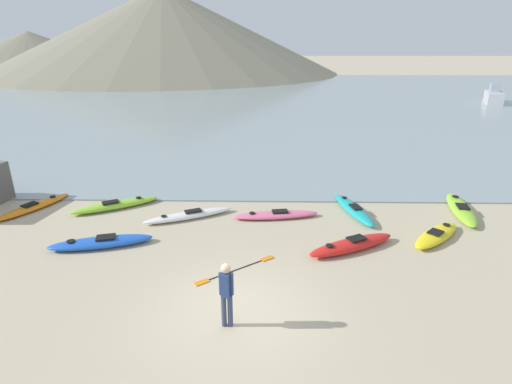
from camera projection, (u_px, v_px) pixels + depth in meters
The scene contains 18 objects.
ground_plane at pixel (235, 313), 10.22m from camera, with size 400.00×400.00×0.00m, color tan.
bay_water at pixel (259, 97), 50.00m from camera, with size 160.00×70.00×0.06m, color gray.
far_hill_left at pixel (31, 50), 99.04m from camera, with size 47.45×47.45×8.99m, color gray.
far_hill_midleft at pixel (90, 50), 99.54m from camera, with size 56.25×56.25×8.98m, color gray.
far_hill_midright at pixel (165, 31), 86.75m from camera, with size 75.48×75.48×17.55m, color gray.
kayak_on_sand_0 at pixel (115, 205), 16.55m from camera, with size 3.40×2.33×0.34m.
kayak_on_sand_1 at pixel (276, 215), 15.66m from camera, with size 3.44×1.11×0.30m.
kayak_on_sand_2 at pixel (34, 206), 16.49m from camera, with size 2.08×3.23×0.29m.
kayak_on_sand_3 at pixel (437, 235), 13.99m from camera, with size 2.53×2.50×0.34m.
kayak_on_sand_4 at pixel (101, 242), 13.47m from camera, with size 3.47×1.60×0.36m.
kayak_on_sand_5 at pixel (352, 245), 13.26m from camera, with size 3.28×2.13×0.41m.
kayak_on_sand_6 at pixel (189, 215), 15.64m from camera, with size 3.47×2.03×0.31m.
kayak_on_sand_7 at pixel (353, 209), 16.10m from camera, with size 1.38×3.36×0.37m.
kayak_on_sand_8 at pixel (461, 209), 16.14m from camera, with size 1.41×3.59×0.37m.
person_near_foreground at pixel (226, 291), 9.41m from camera, with size 0.35×0.28×1.72m.
moored_boat_0 at pixel (195, 79), 66.87m from camera, with size 5.40×2.88×1.16m.
moored_boat_3 at pixel (494, 96), 44.47m from camera, with size 3.31×5.25×2.09m.
loose_paddle at pixel (236, 270), 12.11m from camera, with size 2.35×1.79×0.03m.
Camera 1 is at (0.71, -8.46, 6.50)m, focal length 28.00 mm.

